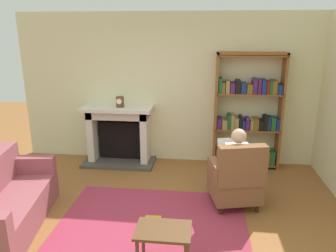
% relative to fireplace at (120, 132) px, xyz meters
% --- Properties ---
extents(ground, '(14.00, 14.00, 0.00)m').
position_rel_fireplace_xyz_m(ground, '(0.93, -2.30, -0.57)').
color(ground, '#915B2E').
extents(back_wall, '(5.60, 0.10, 2.70)m').
position_rel_fireplace_xyz_m(back_wall, '(0.93, 0.25, 0.78)').
color(back_wall, beige).
rests_on(back_wall, ground).
extents(area_rug, '(2.40, 1.80, 0.01)m').
position_rel_fireplace_xyz_m(area_rug, '(0.93, -2.00, -0.57)').
color(area_rug, '#A03049').
rests_on(area_rug, ground).
extents(fireplace, '(1.30, 0.64, 1.08)m').
position_rel_fireplace_xyz_m(fireplace, '(0.00, 0.00, 0.00)').
color(fireplace, '#4C4742').
rests_on(fireplace, ground).
extents(mantel_clock, '(0.14, 0.14, 0.18)m').
position_rel_fireplace_xyz_m(mantel_clock, '(0.06, -0.10, 0.60)').
color(mantel_clock, brown).
rests_on(mantel_clock, fireplace).
extents(bookshelf, '(1.16, 0.32, 2.04)m').
position_rel_fireplace_xyz_m(bookshelf, '(2.31, 0.04, 0.37)').
color(bookshelf, brown).
rests_on(bookshelf, ground).
extents(armchair_reading, '(0.77, 0.75, 0.97)m').
position_rel_fireplace_xyz_m(armchair_reading, '(2.01, -1.44, -0.15)').
color(armchair_reading, '#331E14').
rests_on(armchair_reading, ground).
extents(seated_reader, '(0.44, 0.58, 1.14)m').
position_rel_fireplace_xyz_m(seated_reader, '(1.99, -1.33, 0.05)').
color(seated_reader, white).
rests_on(seated_reader, ground).
extents(sofa_floral, '(0.98, 1.79, 0.85)m').
position_rel_fireplace_xyz_m(sofa_floral, '(-0.87, -2.27, -0.25)').
color(sofa_floral, '#974F58').
rests_on(sofa_floral, ground).
extents(side_table, '(0.56, 0.39, 0.48)m').
position_rel_fireplace_xyz_m(side_table, '(1.17, -2.79, -0.17)').
color(side_table, brown).
rests_on(side_table, ground).
extents(scattered_books, '(0.49, 0.44, 0.03)m').
position_rel_fireplace_xyz_m(scattered_books, '(1.05, -2.06, -0.54)').
color(scattered_books, gold).
rests_on(scattered_books, area_rug).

